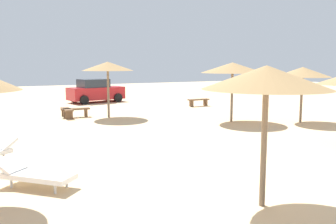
% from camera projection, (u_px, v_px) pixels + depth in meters
% --- Properties ---
extents(ground_plane, '(80.00, 80.00, 0.00)m').
position_uv_depth(ground_plane, '(217.00, 168.00, 9.93)').
color(ground_plane, '#DBBA8C').
extents(parasol_6, '(2.52, 2.52, 2.84)m').
position_uv_depth(parasol_6, '(266.00, 78.00, 6.97)').
color(parasol_6, '#75604C').
rests_on(parasol_6, ground).
extents(parasol_7, '(2.70, 2.70, 2.95)m').
position_uv_depth(parasol_7, '(108.00, 66.00, 18.85)').
color(parasol_7, '#75604C').
rests_on(parasol_7, ground).
extents(parasol_8, '(3.08, 3.08, 2.91)m').
position_uv_depth(parasol_8, '(233.00, 68.00, 17.39)').
color(parasol_8, '#75604C').
rests_on(parasol_8, ground).
extents(parasol_9, '(2.64, 2.64, 2.69)m').
position_uv_depth(parasol_9, '(303.00, 72.00, 17.33)').
color(parasol_9, '#75604C').
rests_on(parasol_9, ground).
extents(lounger_3, '(1.79, 1.81, 0.65)m').
position_uv_depth(lounger_3, '(34.00, 174.00, 8.37)').
color(lounger_3, white).
rests_on(lounger_3, ground).
extents(bench_0, '(1.50, 0.41, 0.49)m').
position_uv_depth(bench_0, '(198.00, 101.00, 24.14)').
color(bench_0, brown).
rests_on(bench_0, ground).
extents(bench_1, '(0.42, 1.50, 0.49)m').
position_uv_depth(bench_1, '(67.00, 111.00, 19.03)').
color(bench_1, brown).
rests_on(bench_1, ground).
extents(bench_2, '(1.53, 0.51, 0.49)m').
position_uv_depth(bench_2, '(75.00, 111.00, 19.19)').
color(bench_2, brown).
rests_on(bench_2, ground).
extents(parked_car, '(4.24, 2.54, 1.72)m').
position_uv_depth(parked_car, '(95.00, 91.00, 26.52)').
color(parked_car, '#B21E23').
rests_on(parked_car, ground).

